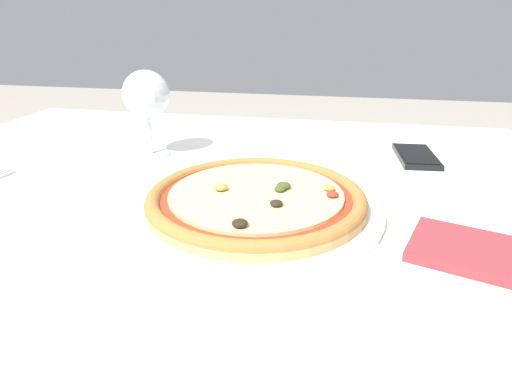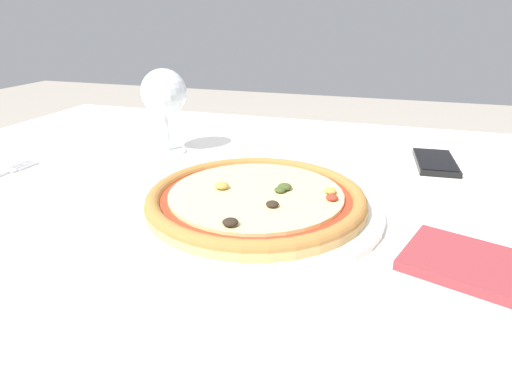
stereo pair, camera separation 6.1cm
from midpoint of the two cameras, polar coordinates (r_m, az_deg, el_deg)
The scene contains 5 objects.
dining_table at distance 0.77m, azimuth -9.52°, elevation -4.90°, with size 1.28×1.02×0.73m.
pizza_plate at distance 0.62m, azimuth -2.83°, elevation -1.19°, with size 0.37×0.37×0.04m.
wine_glass_far_left at distance 0.88m, azimuth -16.44°, elevation 12.19°, with size 0.09×0.09×0.17m.
cell_phone at distance 0.90m, azimuth 18.75°, elevation 4.53°, with size 0.08×0.15×0.01m.
napkin_folded at distance 0.56m, azimuth 24.67°, elevation -7.41°, with size 0.18×0.15×0.01m.
Camera 1 is at (0.22, -0.64, 1.00)m, focal length 30.00 mm.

